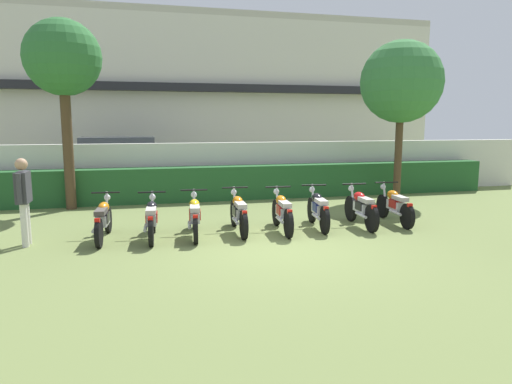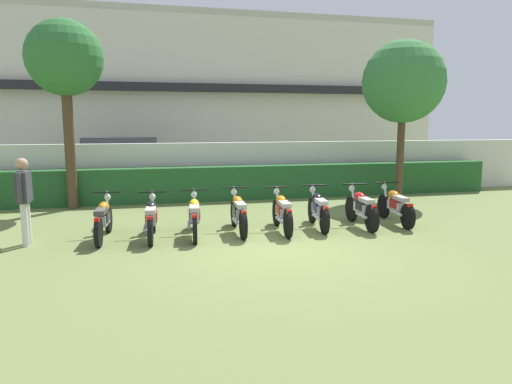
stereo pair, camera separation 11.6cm
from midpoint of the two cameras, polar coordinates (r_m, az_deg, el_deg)
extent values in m
plane|color=olive|center=(9.22, 2.94, -6.90)|extent=(60.00, 60.00, 0.00)
cube|color=beige|center=(25.09, -7.82, 11.20)|extent=(24.22, 6.00, 7.26)
cube|color=black|center=(21.89, -6.97, 12.56)|extent=(20.35, 0.50, 0.36)
cube|color=#B2AD9E|center=(25.55, -8.00, 19.70)|extent=(24.22, 6.00, 0.30)
cube|color=silver|center=(15.50, -4.03, 2.76)|extent=(23.01, 0.30, 1.78)
cube|color=#235628|center=(14.86, -3.57, 1.12)|extent=(18.41, 0.70, 1.07)
cube|color=navy|center=(18.67, -15.38, 3.00)|extent=(4.51, 1.88, 1.00)
cube|color=#2D333D|center=(18.62, -16.10, 5.51)|extent=(2.71, 1.72, 0.65)
cylinder|color=black|center=(19.65, -10.67, 2.25)|extent=(0.68, 0.22, 0.68)
cylinder|color=black|center=(17.82, -10.33, 1.62)|extent=(0.68, 0.22, 0.68)
cylinder|color=black|center=(19.73, -19.84, 1.92)|extent=(0.68, 0.22, 0.68)
cylinder|color=black|center=(17.91, -20.44, 1.25)|extent=(0.68, 0.22, 0.68)
cylinder|color=#4C3823|center=(14.12, -21.58, 5.04)|extent=(0.28, 0.28, 3.47)
sphere|color=#2D6B33|center=(14.20, -22.14, 14.97)|extent=(2.07, 2.07, 2.07)
cylinder|color=#4C3823|center=(15.68, 17.40, 4.33)|extent=(0.23, 0.23, 2.80)
sphere|color=#387A3D|center=(15.69, 17.79, 12.72)|extent=(2.57, 2.57, 2.57)
cylinder|color=black|center=(10.98, -17.29, -3.21)|extent=(0.13, 0.59, 0.58)
cylinder|color=black|center=(9.71, -18.37, -4.77)|extent=(0.13, 0.59, 0.58)
cube|color=silver|center=(10.26, -17.88, -3.18)|extent=(0.24, 0.61, 0.22)
ellipsoid|color=orange|center=(10.39, -17.80, -1.75)|extent=(0.25, 0.46, 0.22)
cube|color=#4C4742|center=(10.00, -18.13, -2.27)|extent=(0.24, 0.53, 0.10)
cube|color=red|center=(9.56, -18.55, -3.27)|extent=(0.11, 0.09, 0.08)
cylinder|color=silver|center=(10.83, -17.43, -1.64)|extent=(0.07, 0.23, 0.65)
cylinder|color=black|center=(10.69, -17.58, -0.04)|extent=(0.60, 0.08, 0.04)
sphere|color=silver|center=(10.91, -17.39, -0.61)|extent=(0.14, 0.14, 0.14)
cylinder|color=silver|center=(10.07, -18.73, -4.20)|extent=(0.11, 0.55, 0.07)
cube|color=black|center=(10.20, -17.93, -2.96)|extent=(0.27, 0.38, 0.20)
cylinder|color=black|center=(10.72, -12.15, -3.24)|extent=(0.13, 0.60, 0.60)
cylinder|color=black|center=(9.54, -12.44, -4.72)|extent=(0.13, 0.60, 0.60)
cube|color=silver|center=(10.05, -12.33, -3.17)|extent=(0.24, 0.61, 0.22)
ellipsoid|color=black|center=(10.17, -12.33, -1.70)|extent=(0.25, 0.45, 0.22)
cube|color=#B2ADA3|center=(9.79, -12.42, -2.23)|extent=(0.23, 0.53, 0.10)
cube|color=red|center=(9.38, -12.52, -3.20)|extent=(0.10, 0.09, 0.08)
cylinder|color=silver|center=(10.57, -12.23, -1.65)|extent=(0.06, 0.23, 0.65)
cylinder|color=black|center=(10.43, -12.30, 0.00)|extent=(0.60, 0.07, 0.04)
sphere|color=silver|center=(10.65, -12.23, -0.59)|extent=(0.14, 0.14, 0.14)
cylinder|color=silver|center=(9.84, -13.06, -4.22)|extent=(0.11, 0.55, 0.07)
cube|color=#A51414|center=(9.99, -12.35, -2.94)|extent=(0.26, 0.37, 0.20)
cylinder|color=black|center=(10.87, -7.23, -2.95)|extent=(0.15, 0.60, 0.60)
cylinder|color=black|center=(9.57, -7.13, -4.55)|extent=(0.15, 0.60, 0.60)
cube|color=silver|center=(10.14, -7.20, -2.93)|extent=(0.26, 0.62, 0.22)
ellipsoid|color=yellow|center=(10.26, -7.23, -1.48)|extent=(0.26, 0.46, 0.22)
cube|color=#B2ADA3|center=(9.87, -7.20, -2.00)|extent=(0.25, 0.54, 0.10)
cube|color=red|center=(9.41, -7.15, -3.02)|extent=(0.11, 0.09, 0.08)
cylinder|color=silver|center=(10.73, -7.26, -1.37)|extent=(0.07, 0.23, 0.65)
cylinder|color=black|center=(10.59, -7.29, 0.25)|extent=(0.60, 0.09, 0.04)
sphere|color=silver|center=(10.81, -7.29, -0.33)|extent=(0.14, 0.14, 0.14)
cylinder|color=silver|center=(9.92, -7.86, -3.96)|extent=(0.12, 0.55, 0.07)
cube|color=#A51414|center=(10.08, -7.20, -2.71)|extent=(0.27, 0.38, 0.20)
cylinder|color=black|center=(11.10, -2.39, -2.59)|extent=(0.11, 0.62, 0.62)
cylinder|color=black|center=(9.85, -1.23, -4.04)|extent=(0.11, 0.62, 0.62)
cube|color=silver|center=(10.40, -1.80, -2.52)|extent=(0.22, 0.61, 0.22)
ellipsoid|color=orange|center=(10.52, -1.96, -1.11)|extent=(0.24, 0.45, 0.22)
cube|color=#B2ADA3|center=(10.13, -1.60, -1.60)|extent=(0.22, 0.53, 0.10)
cube|color=red|center=(9.69, -1.13, -2.55)|extent=(0.10, 0.08, 0.08)
cylinder|color=silver|center=(10.96, -2.32, -1.04)|extent=(0.06, 0.23, 0.65)
cylinder|color=black|center=(10.82, -2.26, 0.55)|extent=(0.60, 0.06, 0.04)
sphere|color=silver|center=(11.04, -2.42, -0.02)|extent=(0.14, 0.14, 0.14)
cylinder|color=silver|center=(10.16, -2.24, -3.53)|extent=(0.09, 0.55, 0.07)
cube|color=black|center=(10.34, -1.76, -2.30)|extent=(0.25, 0.37, 0.20)
cylinder|color=black|center=(11.17, 2.82, -2.51)|extent=(0.14, 0.63, 0.62)
cylinder|color=black|center=(9.97, 4.27, -3.88)|extent=(0.14, 0.63, 0.62)
cube|color=silver|center=(10.49, 3.57, -2.41)|extent=(0.25, 0.61, 0.22)
ellipsoid|color=orange|center=(10.62, 3.39, -1.02)|extent=(0.26, 0.46, 0.22)
cube|color=#B2ADA3|center=(10.23, 3.86, -1.50)|extent=(0.24, 0.53, 0.10)
cube|color=red|center=(9.82, 4.42, -2.41)|extent=(0.11, 0.09, 0.08)
cylinder|color=silver|center=(11.03, 2.93, -0.97)|extent=(0.07, 0.23, 0.65)
cylinder|color=black|center=(10.89, 3.04, 0.62)|extent=(0.60, 0.08, 0.04)
sphere|color=silver|center=(11.11, 2.82, 0.04)|extent=(0.14, 0.14, 0.14)
cylinder|color=silver|center=(10.26, 3.21, -3.41)|extent=(0.11, 0.55, 0.07)
cube|color=#A51414|center=(10.44, 3.63, -2.19)|extent=(0.27, 0.38, 0.20)
cylinder|color=black|center=(11.57, 7.17, -2.19)|extent=(0.17, 0.63, 0.62)
cylinder|color=black|center=(10.41, 8.69, -3.43)|extent=(0.17, 0.63, 0.62)
cube|color=silver|center=(10.92, 7.97, -2.06)|extent=(0.28, 0.62, 0.22)
ellipsoid|color=black|center=(11.04, 7.78, -0.72)|extent=(0.28, 0.46, 0.22)
cube|color=beige|center=(10.66, 8.29, -1.17)|extent=(0.27, 0.54, 0.10)
cube|color=red|center=(10.27, 8.86, -2.02)|extent=(0.11, 0.09, 0.08)
cylinder|color=silver|center=(11.43, 7.30, -0.70)|extent=(0.08, 0.23, 0.65)
cylinder|color=black|center=(11.30, 7.44, 0.83)|extent=(0.60, 0.11, 0.04)
sphere|color=silver|center=(11.51, 7.19, 0.27)|extent=(0.14, 0.14, 0.14)
cylinder|color=silver|center=(10.67, 7.65, -3.00)|extent=(0.14, 0.55, 0.07)
cube|color=navy|center=(10.86, 8.04, -1.85)|extent=(0.28, 0.39, 0.20)
cylinder|color=black|center=(11.88, 11.85, -2.00)|extent=(0.13, 0.64, 0.63)
cylinder|color=black|center=(10.75, 14.27, -3.19)|extent=(0.13, 0.64, 0.63)
cube|color=silver|center=(11.24, 13.12, -1.87)|extent=(0.24, 0.61, 0.22)
ellipsoid|color=red|center=(11.35, 12.83, -0.57)|extent=(0.25, 0.45, 0.22)
cube|color=#B2ADA3|center=(10.99, 13.62, -1.00)|extent=(0.23, 0.53, 0.10)
cube|color=red|center=(10.61, 14.55, -1.82)|extent=(0.11, 0.09, 0.08)
cylinder|color=silver|center=(11.74, 12.05, -0.54)|extent=(0.06, 0.23, 0.65)
cylinder|color=black|center=(11.61, 12.27, 0.95)|extent=(0.60, 0.08, 0.04)
sphere|color=silver|center=(11.81, 11.89, 0.40)|extent=(0.14, 0.14, 0.14)
cylinder|color=silver|center=(10.99, 13.02, -2.79)|extent=(0.11, 0.55, 0.07)
cube|color=black|center=(11.18, 13.23, -1.66)|extent=(0.26, 0.38, 0.20)
cylinder|color=black|center=(12.49, 15.57, -1.69)|extent=(0.14, 0.60, 0.60)
cylinder|color=black|center=(11.30, 18.33, -2.88)|extent=(0.14, 0.60, 0.60)
cube|color=silver|center=(11.82, 17.02, -1.59)|extent=(0.25, 0.62, 0.22)
ellipsoid|color=orange|center=(11.94, 16.72, -0.36)|extent=(0.26, 0.46, 0.22)
cube|color=#B2ADA3|center=(11.58, 17.55, -0.76)|extent=(0.24, 0.54, 0.10)
cube|color=red|center=(11.16, 18.63, -1.57)|extent=(0.11, 0.09, 0.08)
cylinder|color=silver|center=(12.36, 15.80, -0.31)|extent=(0.07, 0.23, 0.65)
cylinder|color=black|center=(12.23, 16.04, 1.11)|extent=(0.60, 0.09, 0.04)
sphere|color=silver|center=(12.43, 15.63, 0.59)|extent=(0.14, 0.14, 0.14)
cylinder|color=silver|center=(11.57, 16.98, -2.46)|extent=(0.12, 0.55, 0.07)
cube|color=#A51414|center=(11.77, 17.13, -1.39)|extent=(0.27, 0.38, 0.20)
cylinder|color=silver|center=(10.53, -25.86, -3.37)|extent=(0.13, 0.13, 0.87)
cylinder|color=silver|center=(10.31, -26.13, -3.63)|extent=(0.13, 0.13, 0.87)
cube|color=#38383D|center=(10.30, -26.26, 0.56)|extent=(0.22, 0.51, 0.62)
cylinder|color=#38383D|center=(10.59, -25.91, 0.86)|extent=(0.09, 0.09, 0.59)
cylinder|color=#38383D|center=(10.00, -26.65, 0.41)|extent=(0.09, 0.09, 0.59)
sphere|color=tan|center=(10.25, -26.43, 3.08)|extent=(0.24, 0.24, 0.24)
camera|label=1|loc=(0.06, -89.69, 0.05)|focal=32.74mm
camera|label=2|loc=(0.06, 90.31, -0.05)|focal=32.74mm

